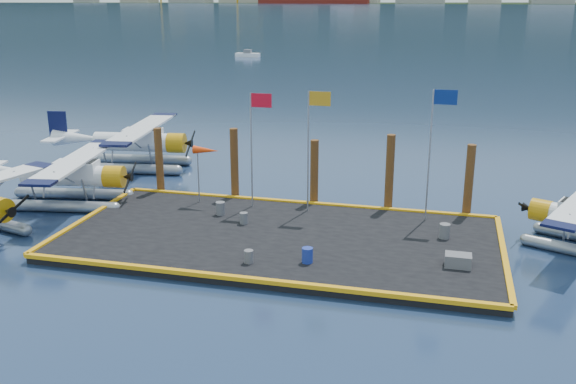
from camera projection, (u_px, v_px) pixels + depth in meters
name	position (u px, v px, depth m)	size (l,w,h in m)	color
ground	(280.00, 243.00, 30.02)	(4000.00, 4000.00, 0.00)	navy
dock	(280.00, 239.00, 29.96)	(20.00, 10.00, 0.40)	black
dock_bumpers	(280.00, 233.00, 29.88)	(20.25, 10.25, 0.18)	#F0A10E
seaplane_b	(70.00, 179.00, 34.98)	(9.06, 9.93, 3.51)	#8F949C
seaplane_c	(137.00, 145.00, 42.34)	(9.74, 10.72, 3.79)	#8F949C
drum_0	(220.00, 208.00, 32.62)	(0.47, 0.47, 0.66)	#5A595F
drum_1	(307.00, 255.00, 26.76)	(0.46, 0.46, 0.65)	navy
drum_3	(249.00, 257.00, 26.75)	(0.39, 0.39, 0.55)	#5A595F
drum_4	(445.00, 231.00, 29.45)	(0.49, 0.49, 0.68)	#5A595F
drum_5	(244.00, 218.00, 31.35)	(0.40, 0.40, 0.56)	#5A595F
crate	(458.00, 260.00, 26.37)	(1.07, 0.71, 0.54)	#5A595F
flagpole_red	(255.00, 132.00, 32.79)	(1.14, 0.08, 6.00)	gray
flagpole_yellow	(312.00, 133.00, 32.06)	(1.14, 0.08, 6.20)	gray
flagpole_blue	(435.00, 136.00, 30.61)	(1.14, 0.08, 6.50)	gray
windsock	(206.00, 152.00, 33.77)	(1.40, 0.44, 3.12)	gray
piling_0	(159.00, 163.00, 36.42)	(0.44, 0.44, 4.00)	#4E3116
piling_1	(234.00, 166.00, 35.34)	(0.44, 0.44, 4.20)	#4E3116
piling_2	(314.00, 175.00, 34.35)	(0.44, 0.44, 3.80)	#4E3116
piling_3	(390.00, 175.00, 33.35)	(0.44, 0.44, 4.30)	#4E3116
piling_4	(469.00, 183.00, 32.46)	(0.44, 0.44, 4.00)	#4E3116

